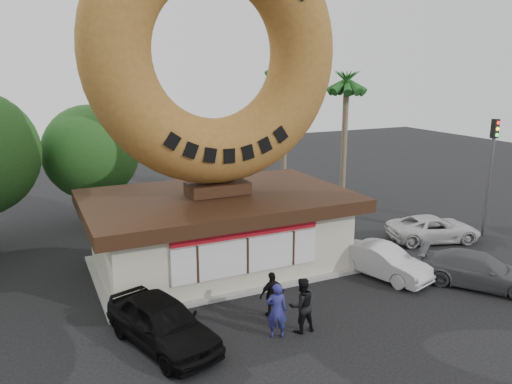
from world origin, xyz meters
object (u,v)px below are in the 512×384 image
object	(u,v)px
car_black	(162,322)
car_grey	(479,270)
person_center	(301,305)
traffic_signal	(491,163)
car_white	(433,229)
giant_donut	(215,52)
donut_shop	(219,228)
person_right	(272,294)
person_left	(277,310)
street_lamp	(126,140)
car_silver	(383,261)

from	to	relation	value
car_black	car_grey	bearing A→B (deg)	-22.37
person_center	traffic_signal	bearing A→B (deg)	-161.00
car_white	giant_donut	bearing A→B (deg)	98.56
donut_shop	car_grey	size ratio (longest dim) A/B	2.43
person_right	donut_shop	bearing A→B (deg)	-92.59
giant_donut	person_right	world-z (taller)	giant_donut
person_left	person_right	world-z (taller)	person_left
street_lamp	car_white	world-z (taller)	street_lamp
traffic_signal	street_lamp	bearing A→B (deg)	142.86
person_left	car_black	bearing A→B (deg)	4.44
traffic_signal	person_right	size ratio (longest dim) A/B	3.69
giant_donut	car_white	bearing A→B (deg)	-7.69
traffic_signal	donut_shop	bearing A→B (deg)	171.90
street_lamp	traffic_signal	size ratio (longest dim) A/B	1.32
giant_donut	car_silver	xyz separation A→B (m)	(5.82, -3.97, -8.46)
car_grey	car_black	bearing A→B (deg)	138.19
street_lamp	traffic_signal	distance (m)	19.90
car_grey	car_white	distance (m)	5.41
person_center	car_white	bearing A→B (deg)	-154.04
street_lamp	car_white	distance (m)	17.68
street_lamp	person_right	size ratio (longest dim) A/B	4.85
person_right	person_left	bearing A→B (deg)	65.76
car_grey	person_center	bearing A→B (deg)	143.47
person_center	car_silver	xyz separation A→B (m)	(5.38, 2.47, -0.27)
person_center	donut_shop	bearing A→B (deg)	-85.24
car_white	donut_shop	bearing A→B (deg)	98.65
donut_shop	person_left	size ratio (longest dim) A/B	6.00
car_silver	car_white	xyz separation A→B (m)	(5.21, 2.48, -0.03)
street_lamp	car_silver	xyz separation A→B (m)	(7.67, -13.97, -3.81)
person_right	car_grey	xyz separation A→B (m)	(8.63, -1.28, -0.16)
person_right	traffic_signal	bearing A→B (deg)	-170.67
giant_donut	street_lamp	distance (m)	11.18
donut_shop	street_lamp	xyz separation A→B (m)	(-1.86, 10.02, 2.72)
street_lamp	person_center	distance (m)	16.98
giant_donut	traffic_signal	distance (m)	15.09
person_left	car_black	world-z (taller)	person_left
street_lamp	person_right	xyz separation A→B (m)	(1.90, -15.09, -3.66)
traffic_signal	car_silver	xyz separation A→B (m)	(-8.18, -1.96, -3.20)
person_center	person_right	world-z (taller)	person_center
person_center	giant_donut	bearing A→B (deg)	-85.25
car_silver	traffic_signal	bearing A→B (deg)	-3.26
giant_donut	car_grey	world-z (taller)	giant_donut
person_right	car_white	xyz separation A→B (m)	(10.98, 3.60, -0.18)
person_right	car_grey	size ratio (longest dim) A/B	0.36
person_left	car_white	size ratio (longest dim) A/B	0.40
giant_donut	person_right	bearing A→B (deg)	-89.48
car_silver	car_grey	world-z (taller)	car_silver
car_black	car_silver	distance (m)	9.85
person_right	car_black	distance (m)	3.99
street_lamp	person_left	size ratio (longest dim) A/B	4.29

